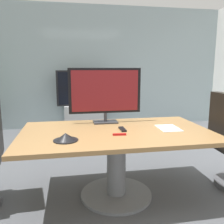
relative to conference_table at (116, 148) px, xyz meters
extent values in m
plane|color=#515459|center=(0.01, -0.11, -0.54)|extent=(7.69, 7.69, 0.00)
cube|color=#9EB2B7|center=(0.01, 3.24, 0.83)|extent=(6.37, 0.10, 2.74)
cube|color=olive|center=(0.00, 0.00, 0.16)|extent=(1.93, 1.13, 0.04)
cylinder|color=slate|center=(0.00, 0.00, -0.20)|extent=(0.20, 0.20, 0.68)
cylinder|color=slate|center=(0.00, 0.00, -0.52)|extent=(0.76, 0.76, 0.03)
cube|color=black|center=(1.18, -0.06, 0.25)|extent=(0.10, 0.46, 0.60)
cube|color=#333338|center=(-0.06, 0.39, 0.19)|extent=(0.28, 0.18, 0.02)
cylinder|color=#333338|center=(-0.06, 0.39, 0.25)|extent=(0.04, 0.04, 0.10)
cube|color=black|center=(-0.06, 0.40, 0.56)|extent=(0.84, 0.04, 0.52)
cube|color=maroon|center=(-0.06, 0.38, 0.56)|extent=(0.77, 0.01, 0.47)
cube|color=#B7BABC|center=(-0.13, 2.89, -0.26)|extent=(0.90, 0.36, 0.55)
cube|color=black|center=(-0.13, 2.87, 0.39)|extent=(1.20, 0.06, 0.76)
cube|color=black|center=(-0.13, 2.83, 0.39)|extent=(1.12, 0.01, 0.69)
cone|color=black|center=(-0.51, -0.26, 0.22)|extent=(0.19, 0.19, 0.07)
cylinder|color=black|center=(-0.51, -0.26, 0.19)|extent=(0.22, 0.22, 0.01)
cube|color=black|center=(0.07, 0.01, 0.19)|extent=(0.05, 0.17, 0.02)
cube|color=red|center=(-0.01, -0.18, 0.19)|extent=(0.13, 0.03, 0.02)
cube|color=white|center=(0.56, -0.01, 0.19)|extent=(0.22, 0.31, 0.01)
camera|label=1|loc=(-0.47, -2.32, 0.82)|focal=38.13mm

